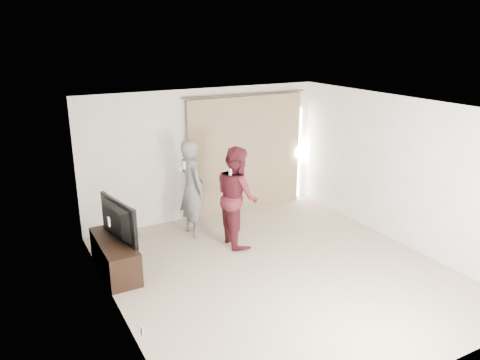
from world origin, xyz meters
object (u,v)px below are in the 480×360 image
(tv_console, at_px, (115,256))
(person_man, at_px, (192,188))
(person_woman, at_px, (237,196))
(tv, at_px, (112,221))

(tv_console, distance_m, person_man, 1.93)
(person_woman, bearing_deg, tv_console, -179.70)
(tv_console, xyz_separation_m, person_man, (1.66, 0.76, 0.64))
(tv, relative_size, person_man, 0.62)
(tv_console, xyz_separation_m, tv, (0.00, 0.00, 0.59))
(tv_console, height_order, person_woman, person_woman)
(person_man, bearing_deg, person_woman, -54.84)
(person_man, xyz_separation_m, person_woman, (0.53, -0.75, -0.01))
(person_man, distance_m, person_woman, 0.92)
(tv, distance_m, person_man, 1.82)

